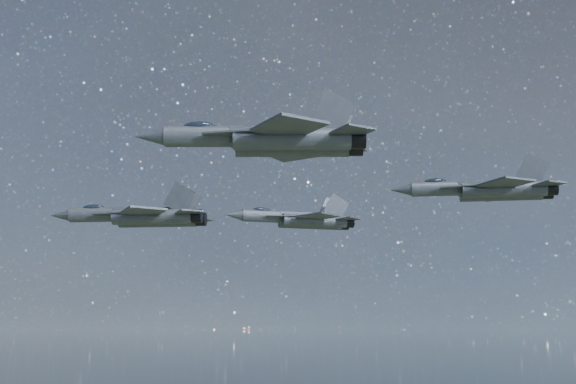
# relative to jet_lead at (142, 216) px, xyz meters

# --- Properties ---
(jet_lead) EXTENTS (19.37, 13.63, 4.89)m
(jet_lead) POSITION_rel_jet_lead_xyz_m (0.00, 0.00, 0.00)
(jet_lead) COLOR #343A41
(jet_left) EXTENTS (16.60, 10.87, 4.28)m
(jet_left) POSITION_rel_jet_lead_xyz_m (17.48, 8.68, 0.50)
(jet_left) COLOR #343A41
(jet_right) EXTENTS (19.23, 13.29, 4.83)m
(jet_right) POSITION_rel_jet_lead_xyz_m (20.08, -22.83, 1.79)
(jet_right) COLOR #343A41
(jet_slot) EXTENTS (17.12, 12.16, 4.35)m
(jet_slot) POSITION_rel_jet_lead_xyz_m (38.64, -3.32, 1.08)
(jet_slot) COLOR #343A41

